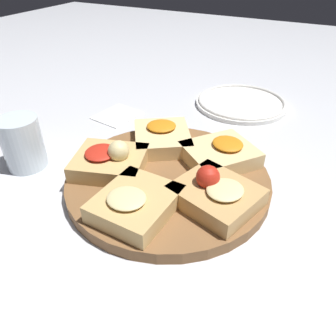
# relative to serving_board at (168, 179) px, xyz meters

# --- Properties ---
(ground_plane) EXTENTS (3.00, 3.00, 0.00)m
(ground_plane) POSITION_rel_serving_board_xyz_m (0.00, 0.00, -0.01)
(ground_plane) COLOR silver
(serving_board) EXTENTS (0.35, 0.35, 0.02)m
(serving_board) POSITION_rel_serving_board_xyz_m (0.00, 0.00, 0.00)
(serving_board) COLOR brown
(serving_board) RESTS_ON ground_plane
(focaccia_slice_0) EXTENTS (0.12, 0.11, 0.04)m
(focaccia_slice_0) POSITION_rel_serving_board_xyz_m (0.10, -0.00, 0.03)
(focaccia_slice_0) COLOR tan
(focaccia_slice_0) RESTS_ON serving_board
(focaccia_slice_1) EXTENTS (0.13, 0.14, 0.06)m
(focaccia_slice_1) POSITION_rel_serving_board_xyz_m (0.03, 0.10, 0.03)
(focaccia_slice_1) COLOR tan
(focaccia_slice_1) RESTS_ON serving_board
(focaccia_slice_2) EXTENTS (0.16, 0.15, 0.04)m
(focaccia_slice_2) POSITION_rel_serving_board_xyz_m (-0.08, 0.06, 0.03)
(focaccia_slice_2) COLOR #E5C689
(focaccia_slice_2) RESTS_ON serving_board
(focaccia_slice_3) EXTENTS (0.16, 0.15, 0.04)m
(focaccia_slice_3) POSITION_rel_serving_board_xyz_m (-0.09, -0.06, 0.03)
(focaccia_slice_3) COLOR #E5C689
(focaccia_slice_3) RESTS_ON serving_board
(focaccia_slice_4) EXTENTS (0.13, 0.14, 0.06)m
(focaccia_slice_4) POSITION_rel_serving_board_xyz_m (0.03, -0.10, 0.03)
(focaccia_slice_4) COLOR tan
(focaccia_slice_4) RESTS_ON serving_board
(plate_left) EXTENTS (0.23, 0.23, 0.02)m
(plate_left) POSITION_rel_serving_board_xyz_m (-0.38, 0.01, -0.00)
(plate_left) COLOR white
(plate_left) RESTS_ON ground_plane
(water_glass) EXTENTS (0.07, 0.07, 0.10)m
(water_glass) POSITION_rel_serving_board_xyz_m (0.07, -0.26, 0.04)
(water_glass) COLOR silver
(water_glass) RESTS_ON ground_plane
(napkin_stack) EXTENTS (0.11, 0.10, 0.01)m
(napkin_stack) POSITION_rel_serving_board_xyz_m (-0.18, -0.23, -0.01)
(napkin_stack) COLOR white
(napkin_stack) RESTS_ON ground_plane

